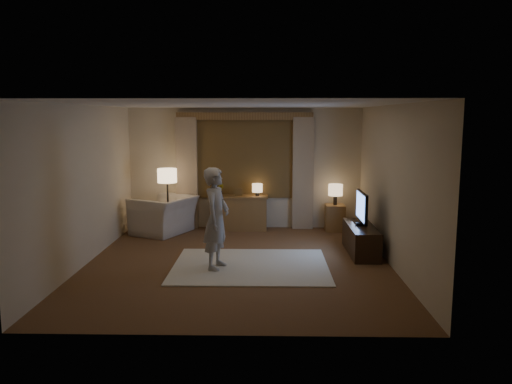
{
  "coord_description": "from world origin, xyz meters",
  "views": [
    {
      "loc": [
        0.47,
        -7.98,
        2.41
      ],
      "look_at": [
        0.29,
        0.6,
        1.11
      ],
      "focal_mm": 35.0,
      "sensor_mm": 36.0,
      "label": 1
    }
  ],
  "objects_px": {
    "person": "(216,218)",
    "tv_stand": "(361,239)",
    "armchair": "(164,215)",
    "side_table": "(335,218)",
    "sideboard": "(239,214)"
  },
  "relations": [
    {
      "from": "side_table",
      "to": "sideboard",
      "type": "bearing_deg",
      "value": 178.6
    },
    {
      "from": "armchair",
      "to": "sideboard",
      "type": "bearing_deg",
      "value": 128.18
    },
    {
      "from": "side_table",
      "to": "person",
      "type": "xyz_separation_m",
      "value": [
        -2.24,
        -2.75,
        0.54
      ]
    },
    {
      "from": "armchair",
      "to": "person",
      "type": "height_order",
      "value": "person"
    },
    {
      "from": "side_table",
      "to": "armchair",
      "type": "bearing_deg",
      "value": -175.3
    },
    {
      "from": "sideboard",
      "to": "person",
      "type": "relative_size",
      "value": 0.75
    },
    {
      "from": "tv_stand",
      "to": "side_table",
      "type": "bearing_deg",
      "value": 97.28
    },
    {
      "from": "side_table",
      "to": "tv_stand",
      "type": "height_order",
      "value": "side_table"
    },
    {
      "from": "side_table",
      "to": "person",
      "type": "height_order",
      "value": "person"
    },
    {
      "from": "sideboard",
      "to": "tv_stand",
      "type": "xyz_separation_m",
      "value": [
        2.28,
        -1.82,
        -0.1
      ]
    },
    {
      "from": "sideboard",
      "to": "armchair",
      "type": "xyz_separation_m",
      "value": [
        -1.54,
        -0.34,
        0.03
      ]
    },
    {
      "from": "tv_stand",
      "to": "sideboard",
      "type": "bearing_deg",
      "value": 141.43
    },
    {
      "from": "sideboard",
      "to": "side_table",
      "type": "distance_m",
      "value": 2.05
    },
    {
      "from": "armchair",
      "to": "tv_stand",
      "type": "xyz_separation_m",
      "value": [
        3.81,
        -1.47,
        -0.13
      ]
    },
    {
      "from": "person",
      "to": "tv_stand",
      "type": "bearing_deg",
      "value": -53.91
    }
  ]
}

